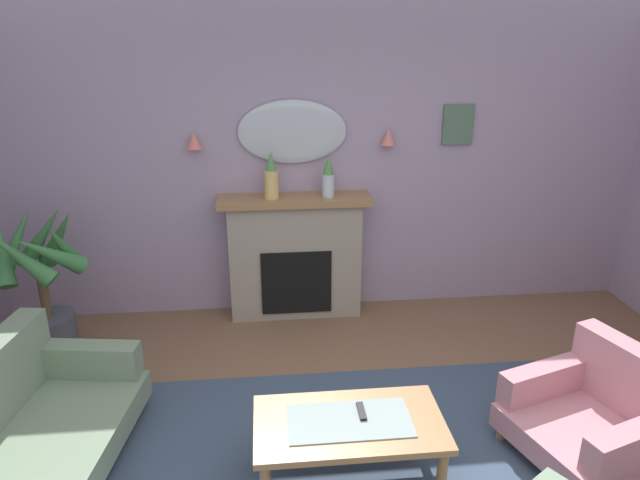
# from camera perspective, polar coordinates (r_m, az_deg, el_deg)

# --- Properties ---
(wall_back) EXTENTS (6.93, 0.10, 2.81)m
(wall_back) POSITION_cam_1_polar(r_m,az_deg,el_deg) (5.26, 0.57, 7.71)
(wall_back) COLOR #9E8CA8
(wall_back) RESTS_ON ground
(fireplace) EXTENTS (1.36, 0.36, 1.16)m
(fireplace) POSITION_cam_1_polar(r_m,az_deg,el_deg) (5.27, -2.49, -1.81)
(fireplace) COLOR gray
(fireplace) RESTS_ON ground
(mantel_vase_centre) EXTENTS (0.12, 0.12, 0.41)m
(mantel_vase_centre) POSITION_cam_1_polar(r_m,az_deg,el_deg) (5.00, -4.91, 6.23)
(mantel_vase_centre) COLOR tan
(mantel_vase_centre) RESTS_ON fireplace
(mantel_vase_right) EXTENTS (0.11, 0.11, 0.36)m
(mantel_vase_right) POSITION_cam_1_polar(r_m,az_deg,el_deg) (5.03, 0.83, 6.29)
(mantel_vase_right) COLOR silver
(mantel_vase_right) RESTS_ON fireplace
(wall_mirror) EXTENTS (0.96, 0.06, 0.56)m
(wall_mirror) POSITION_cam_1_polar(r_m,az_deg,el_deg) (5.09, -2.79, 10.75)
(wall_mirror) COLOR #B2BCC6
(wall_sconce_left) EXTENTS (0.14, 0.14, 0.14)m
(wall_sconce_left) POSITION_cam_1_polar(r_m,az_deg,el_deg) (5.08, -12.50, 9.70)
(wall_sconce_left) COLOR #D17066
(wall_sconce_right) EXTENTS (0.14, 0.14, 0.14)m
(wall_sconce_right) POSITION_cam_1_polar(r_m,az_deg,el_deg) (5.17, 6.86, 10.21)
(wall_sconce_right) COLOR #D17066
(framed_picture) EXTENTS (0.28, 0.03, 0.36)m
(framed_picture) POSITION_cam_1_polar(r_m,az_deg,el_deg) (5.39, 13.65, 11.18)
(framed_picture) COLOR #4C6B56
(coffee_table) EXTENTS (1.10, 0.60, 0.45)m
(coffee_table) POSITION_cam_1_polar(r_m,az_deg,el_deg) (3.48, 2.93, -18.39)
(coffee_table) COLOR olive
(coffee_table) RESTS_ON ground
(tv_remote) EXTENTS (0.04, 0.16, 0.02)m
(tv_remote) POSITION_cam_1_polar(r_m,az_deg,el_deg) (3.50, 4.17, -16.78)
(tv_remote) COLOR black
(tv_remote) RESTS_ON coffee_table
(floral_couch) EXTENTS (1.10, 1.81, 0.76)m
(floral_couch) POSITION_cam_1_polar(r_m,az_deg,el_deg) (3.90, -28.62, -17.61)
(floral_couch) COLOR gray
(floral_couch) RESTS_ON ground
(armchair_in_corner) EXTENTS (1.03, 1.01, 0.71)m
(armchair_in_corner) POSITION_cam_1_polar(r_m,az_deg,el_deg) (4.10, 26.02, -15.34)
(armchair_in_corner) COLOR #B77A84
(armchair_in_corner) RESTS_ON ground
(potted_plant_tall_palm) EXTENTS (0.79, 0.79, 1.25)m
(potted_plant_tall_palm) POSITION_cam_1_polar(r_m,az_deg,el_deg) (5.07, -26.05, -3.78)
(potted_plant_tall_palm) COLOR #474C56
(potted_plant_tall_palm) RESTS_ON ground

